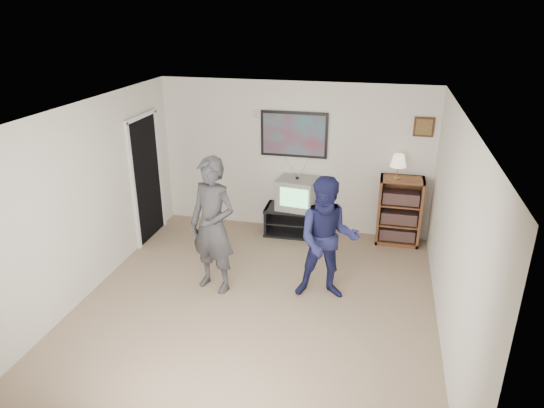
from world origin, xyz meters
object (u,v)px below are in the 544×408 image
at_px(bookshelf, 399,211).
at_px(person_tall, 213,226).
at_px(crt_television, 297,193).
at_px(person_short, 327,239).
at_px(media_stand, 294,220).

relative_size(bookshelf, person_tall, 0.60).
xyz_separation_m(crt_television, person_short, (0.72, -1.78, 0.10)).
distance_m(crt_television, bookshelf, 1.66).
xyz_separation_m(media_stand, person_short, (0.77, -1.78, 0.59)).
relative_size(crt_television, person_short, 0.36).
distance_m(crt_television, person_tall, 2.07).
xyz_separation_m(media_stand, crt_television, (0.05, 0.00, 0.49)).
distance_m(media_stand, person_short, 2.02).
distance_m(bookshelf, person_short, 2.07).
bearing_deg(person_tall, person_short, 22.66).
bearing_deg(person_short, bookshelf, 54.87).
bearing_deg(crt_television, bookshelf, 8.59).
height_order(media_stand, crt_television, crt_television).
bearing_deg(bookshelf, person_short, -117.01).
distance_m(media_stand, person_tall, 2.15).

